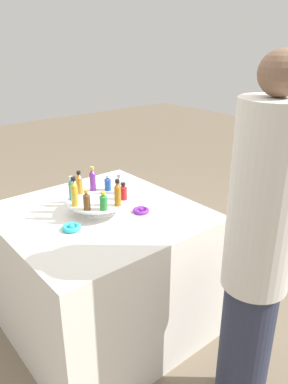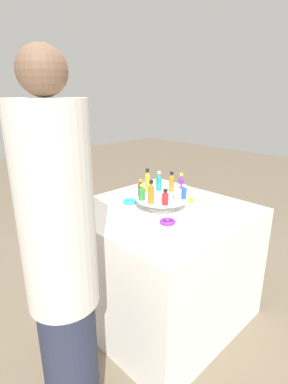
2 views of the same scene
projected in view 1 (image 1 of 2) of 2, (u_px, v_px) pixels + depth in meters
ground_plane at (105, 327)px, 2.28m from camera, size 12.00×12.00×0.00m
party_table at (102, 274)px, 2.13m from camera, size 0.98×0.98×0.78m
display_stand at (98, 203)px, 1.96m from camera, size 0.32×0.32×0.08m
bottle_orange at (79, 183)px, 2.00m from camera, size 0.03×0.03×0.13m
bottle_teal at (72, 189)px, 1.93m from camera, size 0.04×0.04×0.13m
bottle_gold at (74, 193)px, 1.85m from camera, size 0.03×0.03×0.15m
bottle_brown at (87, 201)px, 1.82m from camera, size 0.03×0.03×0.10m
bottle_green at (103, 201)px, 1.82m from camera, size 0.04×0.04×0.10m
bottle_amber at (118, 194)px, 1.86m from camera, size 0.03×0.03×0.14m
bottle_red at (123, 192)px, 1.94m from camera, size 0.04×0.04×0.09m
bottle_clear at (119, 185)px, 2.01m from camera, size 0.04×0.04×0.11m
bottle_blue at (108, 183)px, 2.06m from camera, size 0.04×0.04×0.09m
bottle_purple at (93, 180)px, 2.05m from camera, size 0.03×0.03×0.14m
ribbon_bow_purple at (141, 210)px, 1.98m from camera, size 0.09×0.09×0.03m
ribbon_bow_gold at (83, 196)px, 2.16m from camera, size 0.08×0.08×0.03m
ribbon_bow_teal at (71, 227)px, 1.80m from camera, size 0.09×0.09×0.03m
person_figure at (257, 256)px, 1.52m from camera, size 0.27×0.27×1.60m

